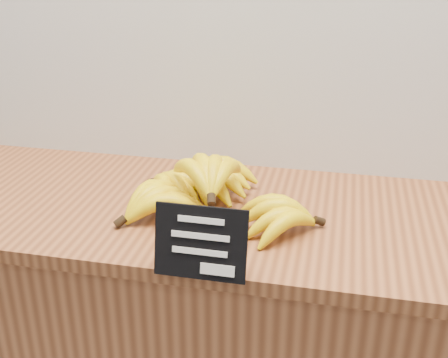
# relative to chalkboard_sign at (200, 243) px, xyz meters

# --- Properties ---
(counter_top) EXTENTS (1.55, 0.54, 0.03)m
(counter_top) POSITION_rel_chalkboard_sign_xyz_m (-0.01, 0.27, -0.08)
(counter_top) COLOR brown
(counter_top) RESTS_ON counter
(chalkboard_sign) EXTENTS (0.16, 0.04, 0.13)m
(chalkboard_sign) POSITION_rel_chalkboard_sign_xyz_m (0.00, 0.00, 0.00)
(chalkboard_sign) COLOR black
(chalkboard_sign) RESTS_ON counter_top
(banana_pile) EXTENTS (0.46, 0.37, 0.12)m
(banana_pile) POSITION_rel_chalkboard_sign_xyz_m (-0.05, 0.26, -0.02)
(banana_pile) COLOR yellow
(banana_pile) RESTS_ON counter_top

